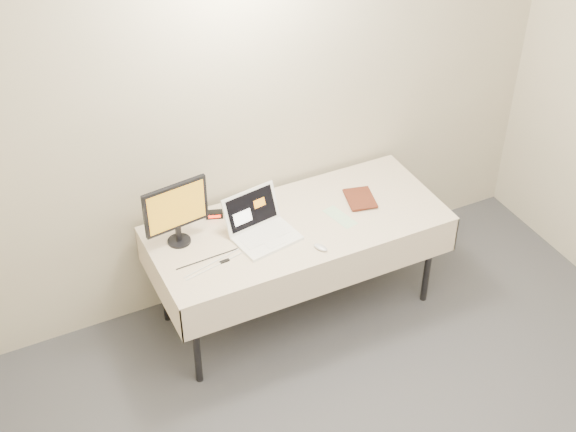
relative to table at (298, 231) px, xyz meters
name	(u,v)px	position (x,y,z in m)	size (l,w,h in m)	color
back_wall	(266,104)	(0.00, 0.45, 0.67)	(4.00, 0.10, 2.70)	beige
table	(298,231)	(0.00, 0.00, 0.00)	(1.86, 0.81, 0.74)	black
laptop	(260,226)	(-0.26, 0.00, 0.12)	(0.42, 0.40, 0.25)	white
monitor	(176,209)	(-0.73, 0.15, 0.31)	(0.40, 0.16, 0.42)	black
book	(348,187)	(0.38, 0.06, 0.18)	(0.17, 0.02, 0.23)	maroon
alarm_clock	(214,214)	(-0.45, 0.28, 0.08)	(0.12, 0.08, 0.04)	black
clicker	(321,247)	(0.01, -0.28, 0.07)	(0.05, 0.10, 0.02)	silver
paper_form	(340,217)	(0.26, -0.06, 0.06)	(0.09, 0.24, 0.00)	#B3E2B4
usb_dongle	(225,261)	(-0.55, -0.14, 0.07)	(0.06, 0.02, 0.01)	black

